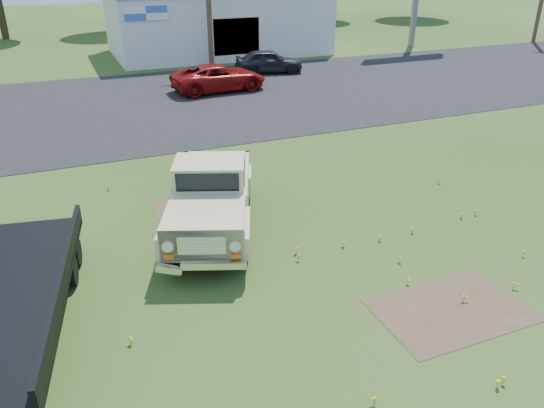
{
  "coord_description": "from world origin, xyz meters",
  "views": [
    {
      "loc": [
        -5.1,
        -9.61,
        6.51
      ],
      "look_at": [
        -0.71,
        1.0,
        0.99
      ],
      "focal_mm": 35.0,
      "sensor_mm": 36.0,
      "label": 1
    }
  ],
  "objects_px": {
    "vintage_pickup_truck": "(211,196)",
    "dark_sedan": "(269,61)",
    "red_pickup": "(219,78)",
    "flatbed_trailer": "(3,291)"
  },
  "relations": [
    {
      "from": "vintage_pickup_truck",
      "to": "dark_sedan",
      "type": "bearing_deg",
      "value": 84.59
    },
    {
      "from": "vintage_pickup_truck",
      "to": "dark_sedan",
      "type": "height_order",
      "value": "vintage_pickup_truck"
    },
    {
      "from": "vintage_pickup_truck",
      "to": "red_pickup",
      "type": "bearing_deg",
      "value": 93.02
    },
    {
      "from": "dark_sedan",
      "to": "red_pickup",
      "type": "bearing_deg",
      "value": 142.22
    },
    {
      "from": "vintage_pickup_truck",
      "to": "flatbed_trailer",
      "type": "height_order",
      "value": "vintage_pickup_truck"
    },
    {
      "from": "vintage_pickup_truck",
      "to": "flatbed_trailer",
      "type": "relative_size",
      "value": 0.8
    },
    {
      "from": "flatbed_trailer",
      "to": "dark_sedan",
      "type": "xyz_separation_m",
      "value": [
        13.25,
        19.66,
        -0.23
      ]
    },
    {
      "from": "flatbed_trailer",
      "to": "dark_sedan",
      "type": "relative_size",
      "value": 1.68
    },
    {
      "from": "flatbed_trailer",
      "to": "red_pickup",
      "type": "relative_size",
      "value": 1.37
    },
    {
      "from": "vintage_pickup_truck",
      "to": "dark_sedan",
      "type": "relative_size",
      "value": 1.35
    }
  ]
}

